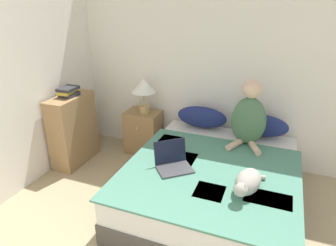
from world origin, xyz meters
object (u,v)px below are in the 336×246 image
book_stack_top (68,92)px  nightstand (143,132)px  pillow_near (202,117)px  bed (212,184)px  pillow_far (261,125)px  laptop_open (173,163)px  cat_tabby (247,182)px  table_lamp (144,87)px  bookshelf (73,130)px  person_sitting (249,117)px

book_stack_top → nightstand: bearing=38.1°
pillow_near → nightstand: (-0.81, -0.04, -0.33)m
bed → book_stack_top: 2.03m
pillow_far → laptop_open: size_ratio=1.46×
pillow_far → nightstand: bearing=-178.5°
bed → cat_tabby: 0.63m
laptop_open → pillow_far: bearing=15.4°
table_lamp → bookshelf: 1.06m
table_lamp → bookshelf: (-0.75, -0.57, -0.49)m
laptop_open → cat_tabby: bearing=-52.0°
pillow_near → cat_tabby: size_ratio=1.27×
pillow_near → person_sitting: bearing=-24.6°
cat_tabby → bookshelf: bearing=-92.6°
pillow_near → person_sitting: 0.68m
pillow_far → nightstand: (-1.53, -0.04, -0.33)m
bed → pillow_far: pillow_far is taller
table_lamp → bookshelf: bearing=-142.9°
pillow_near → table_lamp: size_ratio=1.37×
pillow_far → book_stack_top: size_ratio=2.48×
cat_tabby → book_stack_top: 2.36m
laptop_open → bookshelf: bookshelf is taller
pillow_near → laptop_open: pillow_near is taller
bed → pillow_near: size_ratio=3.03×
person_sitting → bed: bearing=-113.5°
bookshelf → book_stack_top: bearing=38.7°
pillow_far → bookshelf: size_ratio=0.70×
pillow_near → book_stack_top: size_ratio=2.48×
person_sitting → table_lamp: (-1.38, 0.23, 0.13)m
pillow_far → table_lamp: (-1.50, -0.04, 0.31)m
nightstand → pillow_far: bearing=1.5°
laptop_open → bookshelf: bearing=123.3°
pillow_near → nightstand: bearing=-177.2°
bookshelf → nightstand: bearing=38.1°
laptop_open → table_lamp: (-0.78, 1.01, 0.40)m
nightstand → book_stack_top: bearing=-141.9°
pillow_near → nightstand: pillow_near is taller
bookshelf → laptop_open: bearing=-16.3°
person_sitting → nightstand: size_ratio=1.26×
table_lamp → cat_tabby: bearing=-37.6°
cat_tabby → book_stack_top: bearing=-92.6°
bed → table_lamp: bearing=145.5°
bed → cat_tabby: size_ratio=3.86×
laptop_open → person_sitting: bearing=12.3°
bookshelf → bed: bearing=-6.6°
cat_tabby → nightstand: (-1.54, 1.16, -0.29)m
laptop_open → nightstand: 1.32m
bed → cat_tabby: bearing=-45.5°
bed → nightstand: 1.41m
cat_tabby → book_stack_top: size_ratio=1.94×
laptop_open → table_lamp: size_ratio=0.93×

